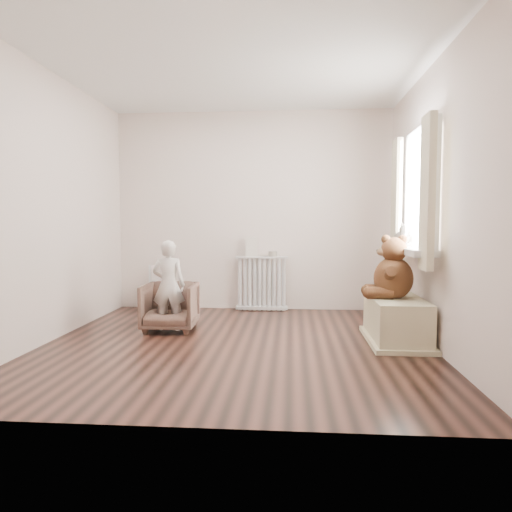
# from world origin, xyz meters

# --- Properties ---
(floor) EXTENTS (3.60, 3.60, 0.01)m
(floor) POSITION_xyz_m (0.00, 0.00, 0.00)
(floor) COLOR black
(floor) RESTS_ON ground
(ceiling) EXTENTS (3.60, 3.60, 0.01)m
(ceiling) POSITION_xyz_m (0.00, 0.00, 2.60)
(ceiling) COLOR white
(ceiling) RESTS_ON ground
(back_wall) EXTENTS (3.60, 0.02, 2.60)m
(back_wall) POSITION_xyz_m (0.00, 1.80, 1.30)
(back_wall) COLOR silver
(back_wall) RESTS_ON ground
(front_wall) EXTENTS (3.60, 0.02, 2.60)m
(front_wall) POSITION_xyz_m (0.00, -1.80, 1.30)
(front_wall) COLOR silver
(front_wall) RESTS_ON ground
(left_wall) EXTENTS (0.02, 3.60, 2.60)m
(left_wall) POSITION_xyz_m (-1.80, 0.00, 1.30)
(left_wall) COLOR silver
(left_wall) RESTS_ON ground
(right_wall) EXTENTS (0.02, 3.60, 2.60)m
(right_wall) POSITION_xyz_m (1.80, 0.00, 1.30)
(right_wall) COLOR silver
(right_wall) RESTS_ON ground
(window) EXTENTS (0.03, 0.90, 1.10)m
(window) POSITION_xyz_m (1.76, 0.30, 1.45)
(window) COLOR white
(window) RESTS_ON right_wall
(window_sill) EXTENTS (0.22, 1.10, 0.06)m
(window_sill) POSITION_xyz_m (1.67, 0.30, 0.87)
(window_sill) COLOR silver
(window_sill) RESTS_ON right_wall
(curtain_left) EXTENTS (0.06, 0.26, 1.30)m
(curtain_left) POSITION_xyz_m (1.65, -0.27, 1.39)
(curtain_left) COLOR beige
(curtain_left) RESTS_ON right_wall
(curtain_right) EXTENTS (0.06, 0.26, 1.30)m
(curtain_right) POSITION_xyz_m (1.65, 0.87, 1.39)
(curtain_right) COLOR beige
(curtain_right) RESTS_ON right_wall
(radiator) EXTENTS (0.67, 0.13, 0.71)m
(radiator) POSITION_xyz_m (0.13, 1.68, 0.39)
(radiator) COLOR silver
(radiator) RESTS_ON floor
(paper_doll) EXTENTS (0.16, 0.01, 0.26)m
(paper_doll) POSITION_xyz_m (-0.01, 1.68, 0.84)
(paper_doll) COLOR beige
(paper_doll) RESTS_ON radiator
(tin_a) EXTENTS (0.11, 0.11, 0.07)m
(tin_a) POSITION_xyz_m (0.27, 1.68, 0.74)
(tin_a) COLOR #A59E8C
(tin_a) RESTS_ON radiator
(toy_vanity) EXTENTS (0.37, 0.27, 0.58)m
(toy_vanity) POSITION_xyz_m (-1.27, 1.65, 0.28)
(toy_vanity) COLOR silver
(toy_vanity) RESTS_ON floor
(armchair) EXTENTS (0.56, 0.58, 0.51)m
(armchair) POSITION_xyz_m (-0.77, 0.48, 0.25)
(armchair) COLOR brown
(armchair) RESTS_ON floor
(child) EXTENTS (0.35, 0.24, 0.94)m
(child) POSITION_xyz_m (-0.77, 0.43, 0.49)
(child) COLOR silver
(child) RESTS_ON armchair
(toy_bench) EXTENTS (0.48, 0.90, 0.42)m
(toy_bench) POSITION_xyz_m (1.52, 0.18, 0.20)
(toy_bench) COLOR beige
(toy_bench) RESTS_ON floor
(teddy_bear) EXTENTS (0.51, 0.41, 0.59)m
(teddy_bear) POSITION_xyz_m (1.49, 0.20, 0.67)
(teddy_bear) COLOR #3D2111
(teddy_bear) RESTS_ON toy_bench
(plush_cat) EXTENTS (0.25, 0.31, 0.23)m
(plush_cat) POSITION_xyz_m (1.66, 0.60, 1.00)
(plush_cat) COLOR #69635A
(plush_cat) RESTS_ON window_sill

